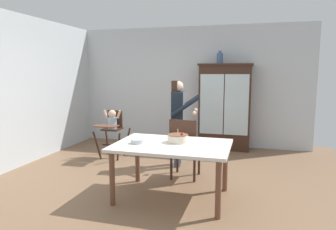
% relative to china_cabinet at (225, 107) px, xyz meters
% --- Properties ---
extents(ground_plane, '(6.24, 6.24, 0.00)m').
position_rel_china_cabinet_xyz_m(ground_plane, '(-0.80, -2.37, -0.94)').
color(ground_plane, brown).
extents(wall_back, '(5.32, 0.06, 2.70)m').
position_rel_china_cabinet_xyz_m(wall_back, '(-0.80, 0.26, 0.41)').
color(wall_back, silver).
rests_on(wall_back, ground_plane).
extents(wall_left, '(0.06, 5.32, 2.70)m').
position_rel_china_cabinet_xyz_m(wall_left, '(-3.43, -2.37, 0.41)').
color(wall_left, silver).
rests_on(wall_left, ground_plane).
extents(china_cabinet, '(1.15, 0.48, 1.86)m').
position_rel_china_cabinet_xyz_m(china_cabinet, '(0.00, 0.00, 0.00)').
color(china_cabinet, '#382116').
rests_on(china_cabinet, ground_plane).
extents(ceramic_vase, '(0.13, 0.13, 0.27)m').
position_rel_china_cabinet_xyz_m(ceramic_vase, '(-0.13, 0.00, 1.04)').
color(ceramic_vase, '#3D567F').
rests_on(ceramic_vase, china_cabinet).
extents(high_chair_with_toddler, '(0.59, 0.69, 0.95)m').
position_rel_china_cabinet_xyz_m(high_chair_with_toddler, '(-2.07, -1.28, -0.28)').
color(high_chair_with_toddler, '#382116').
rests_on(high_chair_with_toddler, ground_plane).
extents(adult_person, '(0.54, 0.53, 1.53)m').
position_rel_china_cabinet_xyz_m(adult_person, '(-0.69, -1.44, 0.03)').
color(adult_person, '#33425B').
rests_on(adult_person, ground_plane).
extents(dining_table, '(1.52, 1.06, 0.74)m').
position_rel_china_cabinet_xyz_m(dining_table, '(-0.45, -2.85, -0.28)').
color(dining_table, silver).
rests_on(dining_table, ground_plane).
extents(birthday_cake, '(0.28, 0.28, 0.19)m').
position_rel_china_cabinet_xyz_m(birthday_cake, '(-0.40, -2.73, -0.14)').
color(birthday_cake, beige).
rests_on(birthday_cake, dining_table).
extents(serving_bowl, '(0.18, 0.18, 0.05)m').
position_rel_china_cabinet_xyz_m(serving_bowl, '(-0.90, -2.93, -0.17)').
color(serving_bowl, '#B2BCC6').
rests_on(serving_bowl, dining_table).
extents(dining_chair_far_side, '(0.45, 0.45, 0.96)m').
position_rel_china_cabinet_xyz_m(dining_chair_far_side, '(-0.44, -2.11, -0.38)').
color(dining_chair_far_side, '#382116').
rests_on(dining_chair_far_side, ground_plane).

